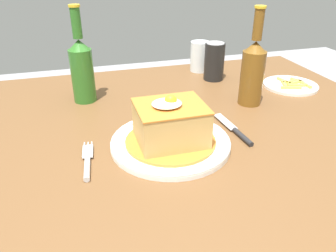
{
  "coord_description": "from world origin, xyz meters",
  "views": [
    {
      "loc": [
        -0.25,
        -0.64,
        1.13
      ],
      "look_at": [
        -0.07,
        -0.01,
        0.79
      ],
      "focal_mm": 35.6,
      "sensor_mm": 36.0,
      "label": 1
    }
  ],
  "objects": [
    {
      "name": "soda_can",
      "position": [
        0.2,
        0.35,
        0.81
      ],
      "size": [
        0.07,
        0.07,
        0.12
      ],
      "color": "black",
      "rests_on": "dining_table"
    },
    {
      "name": "drinking_glass",
      "position": [
        0.18,
        0.45,
        0.79
      ],
      "size": [
        0.07,
        0.07,
        0.1
      ],
      "color": "#3F2314",
      "rests_on": "dining_table"
    },
    {
      "name": "sandwich_meal",
      "position": [
        -0.07,
        -0.03,
        0.8
      ],
      "size": [
        0.2,
        0.2,
        0.11
      ],
      "color": "orange",
      "rests_on": "main_plate"
    },
    {
      "name": "dining_table",
      "position": [
        0.0,
        0.0,
        0.65
      ],
      "size": [
        1.15,
        1.07,
        0.75
      ],
      "color": "brown",
      "rests_on": "ground_plane"
    },
    {
      "name": "main_plate",
      "position": [
        -0.07,
        -0.03,
        0.76
      ],
      "size": [
        0.27,
        0.27,
        0.02
      ],
      "color": "white",
      "rests_on": "dining_table"
    },
    {
      "name": "side_plate_fries",
      "position": [
        0.41,
        0.21,
        0.75
      ],
      "size": [
        0.17,
        0.17,
        0.02
      ],
      "color": "white",
      "rests_on": "dining_table"
    },
    {
      "name": "fork",
      "position": [
        -0.25,
        -0.05,
        0.75
      ],
      "size": [
        0.03,
        0.14,
        0.01
      ],
      "color": "silver",
      "rests_on": "dining_table"
    },
    {
      "name": "beer_bottle_amber",
      "position": [
        0.21,
        0.13,
        0.85
      ],
      "size": [
        0.06,
        0.06,
        0.27
      ],
      "color": "brown",
      "rests_on": "dining_table"
    },
    {
      "name": "knife",
      "position": [
        0.1,
        -0.02,
        0.75
      ],
      "size": [
        0.03,
        0.17,
        0.01
      ],
      "color": "#262628",
      "rests_on": "dining_table"
    },
    {
      "name": "beer_bottle_green",
      "position": [
        -0.23,
        0.29,
        0.85
      ],
      "size": [
        0.06,
        0.06,
        0.27
      ],
      "color": "#2D6B23",
      "rests_on": "dining_table"
    }
  ]
}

